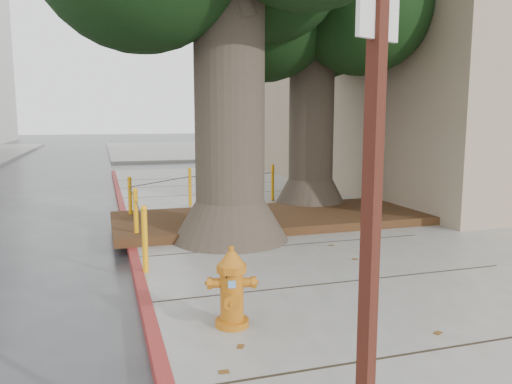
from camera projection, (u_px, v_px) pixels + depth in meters
ground at (305, 297)px, 6.39m from camera, size 140.00×140.00×0.00m
sidewalk_far at (222, 149)px, 36.48m from camera, size 16.00×20.00×0.15m
curb_red at (133, 254)px, 8.15m from camera, size 0.14×26.00×0.16m
planter_bed at (272, 218)px, 10.30m from camera, size 6.40×2.60×0.16m
building_corner at (486, 36)px, 16.61m from camera, size 12.00×13.00×10.00m
building_side_white at (373, 86)px, 34.98m from camera, size 10.00×10.00×9.00m
building_side_grey at (400, 74)px, 42.18m from camera, size 12.00×14.00×12.00m
bollard_ring at (183, 198)px, 10.17m from camera, size 3.79×5.39×0.95m
fire_hydrant at (232, 288)px, 5.09m from camera, size 0.45×0.43×0.84m
signpost at (371, 228)px, 2.31m from camera, size 0.27×0.14×2.86m
car_silver at (267, 152)px, 24.44m from camera, size 3.71×1.67×1.24m
car_red at (355, 149)px, 27.46m from camera, size 3.49×1.25×1.15m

